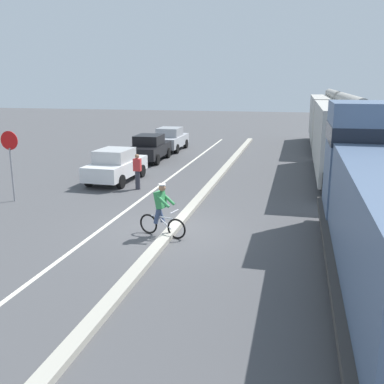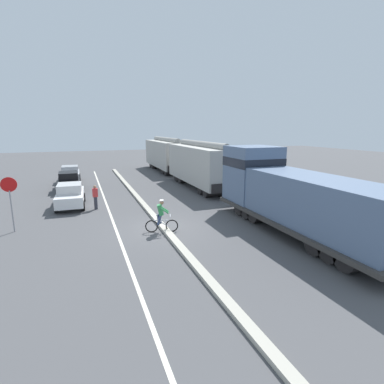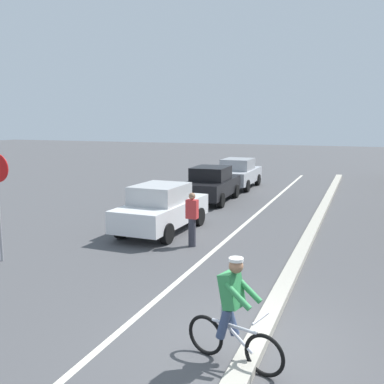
{
  "view_description": "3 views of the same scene",
  "coord_description": "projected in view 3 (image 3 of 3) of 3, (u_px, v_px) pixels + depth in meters",
  "views": [
    {
      "loc": [
        3.82,
        -13.53,
        4.82
      ],
      "look_at": [
        0.59,
        0.23,
        1.31
      ],
      "focal_mm": 42.0,
      "sensor_mm": 36.0,
      "label": 1
    },
    {
      "loc": [
        -3.89,
        -14.94,
        5.3
      ],
      "look_at": [
        2.21,
        1.43,
        1.55
      ],
      "focal_mm": 28.0,
      "sensor_mm": 36.0,
      "label": 2
    },
    {
      "loc": [
        1.51,
        -6.76,
        3.74
      ],
      "look_at": [
        -4.29,
        8.25,
        1.13
      ],
      "focal_mm": 42.0,
      "sensor_mm": 36.0,
      "label": 3
    }
  ],
  "objects": [
    {
      "name": "ground_plane",
      "position": [
        254.0,
        350.0,
        7.36
      ],
      "size": [
        120.0,
        120.0,
        0.0
      ],
      "primitive_type": "plane",
      "color": "#4C4C4F"
    },
    {
      "name": "median_curb",
      "position": [
        303.0,
        248.0,
        12.87
      ],
      "size": [
        0.36,
        36.0,
        0.16
      ],
      "primitive_type": "cube",
      "color": "#B2AD9E",
      "rests_on": "ground"
    },
    {
      "name": "lane_stripe",
      "position": [
        223.0,
        243.0,
        13.74
      ],
      "size": [
        0.14,
        36.0,
        0.01
      ],
      "primitive_type": "cube",
      "color": "silver",
      "rests_on": "ground"
    },
    {
      "name": "parked_car_white",
      "position": [
        162.0,
        208.0,
        15.0
      ],
      "size": [
        1.94,
        4.25,
        1.62
      ],
      "color": "silver",
      "rests_on": "ground"
    },
    {
      "name": "parked_car_black",
      "position": [
        212.0,
        184.0,
        20.55
      ],
      "size": [
        1.93,
        4.25,
        1.62
      ],
      "color": "black",
      "rests_on": "ground"
    },
    {
      "name": "parked_car_silver",
      "position": [
        238.0,
        173.0,
        24.68
      ],
      "size": [
        1.85,
        4.21,
        1.62
      ],
      "color": "#B7BABF",
      "rests_on": "ground"
    },
    {
      "name": "cyclist",
      "position": [
        233.0,
        314.0,
        6.81
      ],
      "size": [
        1.66,
        0.61,
        1.71
      ],
      "color": "black",
      "rests_on": "ground"
    },
    {
      "name": "pedestrian_by_cars",
      "position": [
        192.0,
        219.0,
        13.26
      ],
      "size": [
        0.34,
        0.22,
        1.62
      ],
      "color": "#33333D",
      "rests_on": "ground"
    }
  ]
}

